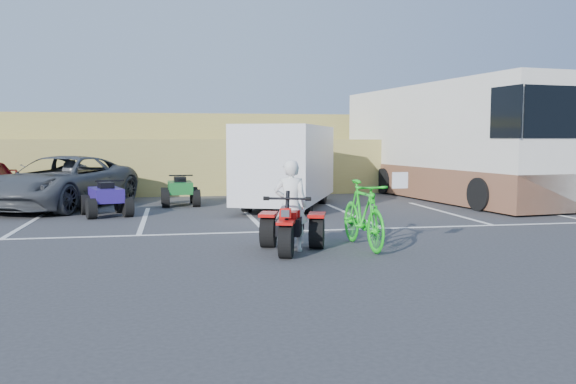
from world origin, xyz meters
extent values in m
plane|color=#333335|center=(0.00, 0.00, 0.00)|extent=(100.00, 100.00, 0.00)
cube|color=white|center=(-5.40, 5.00, 0.00)|extent=(0.12, 5.00, 0.01)
cube|color=white|center=(-2.70, 5.00, 0.00)|extent=(0.12, 5.00, 0.01)
cube|color=white|center=(0.00, 5.00, 0.00)|extent=(0.12, 5.00, 0.01)
cube|color=white|center=(2.70, 5.00, 0.00)|extent=(0.12, 5.00, 0.01)
cube|color=white|center=(5.40, 5.00, 0.00)|extent=(0.12, 5.00, 0.01)
cube|color=white|center=(8.10, 5.00, 0.00)|extent=(0.12, 5.00, 0.01)
cube|color=white|center=(0.00, 2.40, 0.00)|extent=(28.00, 0.12, 0.01)
cube|color=#9B8C46|center=(0.00, 14.00, 1.00)|extent=(40.00, 6.00, 2.00)
cube|color=#9B8C46|center=(0.00, 17.50, 2.00)|extent=(40.00, 4.00, 2.20)
imported|color=white|center=(0.10, 0.11, 0.83)|extent=(0.69, 0.56, 1.66)
imported|color=#14BF19|center=(1.48, 0.15, 0.63)|extent=(0.68, 2.11, 1.26)
imported|color=#43464A|center=(-5.19, 8.08, 0.76)|extent=(4.46, 6.02, 1.52)
cube|color=silver|center=(1.32, 6.95, 1.33)|extent=(3.88, 5.54, 2.14)
cylinder|color=black|center=(1.32, 6.95, 0.30)|extent=(1.97, 1.28, 0.60)
cube|color=silver|center=(7.27, 8.88, 1.93)|extent=(4.00, 10.71, 3.76)
cube|color=brown|center=(7.27, 8.88, 0.57)|extent=(4.05, 10.71, 1.05)
cube|color=black|center=(7.98, 3.68, 2.72)|extent=(2.38, 0.34, 1.36)
camera|label=1|loc=(-1.98, -10.60, 2.02)|focal=38.00mm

